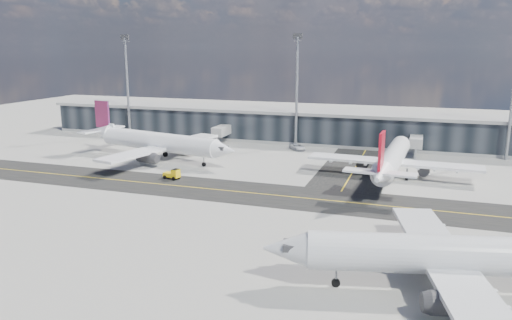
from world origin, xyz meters
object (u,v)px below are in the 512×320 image
(baggage_tug, at_px, (173,174))
(service_van, at_px, (298,147))
(airliner_near, at_px, (465,256))
(airliner_redtail, at_px, (392,159))
(airliner_af, at_px, (157,142))

(baggage_tug, distance_m, service_van, 39.49)
(airliner_near, relative_size, service_van, 7.85)
(airliner_near, relative_size, baggage_tug, 11.61)
(airliner_redtail, relative_size, baggage_tug, 11.10)
(baggage_tug, height_order, service_van, baggage_tug)
(airliner_near, bearing_deg, airliner_af, 40.22)
(airliner_near, height_order, service_van, airliner_near)
(airliner_af, bearing_deg, service_van, 139.54)
(airliner_af, distance_m, airliner_redtail, 52.61)
(airliner_af, height_order, service_van, airliner_af)
(airliner_af, relative_size, airliner_redtail, 1.06)
(airliner_redtail, bearing_deg, airliner_near, -74.08)
(airliner_redtail, relative_size, service_van, 7.51)
(airliner_af, xyz_separation_m, baggage_tug, (11.77, -14.72, -3.13))
(airliner_redtail, relative_size, airliner_near, 0.96)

